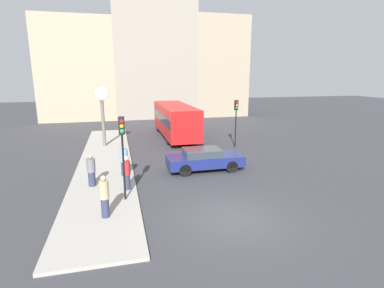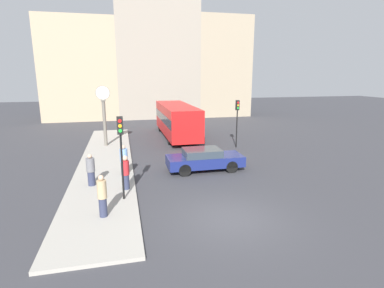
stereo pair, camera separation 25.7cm
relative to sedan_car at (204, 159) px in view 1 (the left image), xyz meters
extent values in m
plane|color=#38383D|center=(-0.64, -6.21, -0.69)|extent=(120.00, 120.00, 0.00)
cube|color=#A39E93|center=(-5.78, 3.07, -0.63)|extent=(3.26, 22.55, 0.13)
cube|color=tan|center=(-9.42, 24.12, 5.48)|extent=(9.00, 5.00, 12.35)
cube|color=gray|center=(0.29, 24.12, 9.20)|extent=(10.43, 5.00, 19.78)
cube|color=gray|center=(9.08, 24.12, 5.87)|extent=(7.14, 5.00, 13.13)
cube|color=navy|center=(0.04, 0.00, -0.09)|extent=(4.48, 1.79, 0.60)
cube|color=#2D3842|center=(-0.14, 0.00, 0.41)|extent=(2.15, 1.61, 0.42)
cylinder|color=black|center=(1.43, 0.79, -0.34)|extent=(0.71, 0.22, 0.71)
cylinder|color=black|center=(1.43, -0.79, -0.34)|extent=(0.71, 0.22, 0.71)
cylinder|color=black|center=(-1.35, 0.79, -0.34)|extent=(0.71, 0.22, 0.71)
cylinder|color=black|center=(-1.35, -0.79, -0.34)|extent=(0.71, 0.22, 0.71)
cube|color=red|center=(0.23, 10.24, 0.94)|extent=(2.56, 9.80, 2.55)
cube|color=#1E232D|center=(0.23, 10.24, 1.11)|extent=(2.59, 9.61, 0.76)
cylinder|color=black|center=(1.37, 13.28, -0.24)|extent=(0.28, 0.90, 0.90)
cylinder|color=black|center=(-0.91, 13.28, -0.24)|extent=(0.28, 0.90, 0.90)
cylinder|color=black|center=(1.37, 7.20, -0.24)|extent=(0.28, 0.90, 0.90)
cylinder|color=black|center=(-0.91, 7.20, -0.24)|extent=(0.28, 0.90, 0.90)
cylinder|color=black|center=(-4.72, -3.55, 0.92)|extent=(0.09, 0.09, 2.95)
cube|color=black|center=(-4.72, -3.55, 2.78)|extent=(0.26, 0.20, 0.76)
cylinder|color=red|center=(-4.72, -3.67, 2.98)|extent=(0.15, 0.04, 0.15)
cylinder|color=orange|center=(-4.72, -3.67, 2.78)|extent=(0.15, 0.04, 0.15)
cylinder|color=green|center=(-4.72, -3.67, 2.57)|extent=(0.15, 0.04, 0.15)
cylinder|color=black|center=(4.02, 5.07, 0.77)|extent=(0.09, 0.09, 2.93)
cube|color=black|center=(4.02, 5.07, 2.61)|extent=(0.26, 0.20, 0.76)
cylinder|color=red|center=(4.02, 4.95, 2.82)|extent=(0.15, 0.04, 0.15)
cylinder|color=orange|center=(4.02, 4.95, 2.61)|extent=(0.15, 0.04, 0.15)
cylinder|color=green|center=(4.02, 4.95, 2.40)|extent=(0.15, 0.04, 0.15)
cylinder|color=#666056|center=(-5.96, 7.49, 1.17)|extent=(0.26, 0.26, 3.46)
cube|color=#666056|center=(-5.96, 7.49, 2.97)|extent=(0.33, 0.33, 0.15)
cylinder|color=#666056|center=(-5.96, 7.49, 3.54)|extent=(1.07, 0.04, 1.07)
cylinder|color=white|center=(-5.96, 7.49, 3.54)|extent=(0.99, 0.06, 0.99)
cylinder|color=#2D334C|center=(-4.59, -2.36, -0.19)|extent=(0.30, 0.30, 0.74)
cylinder|color=red|center=(-4.59, -2.36, 0.52)|extent=(0.36, 0.36, 0.69)
sphere|color=tan|center=(-4.59, -2.36, 1.00)|extent=(0.26, 0.26, 0.26)
cylinder|color=#2D334C|center=(-5.52, -5.11, -0.17)|extent=(0.31, 0.31, 0.77)
cylinder|color=tan|center=(-5.52, -5.11, 0.57)|extent=(0.36, 0.36, 0.72)
sphere|color=tan|center=(-5.52, -5.11, 1.04)|extent=(0.22, 0.22, 0.22)
cylinder|color=#2D334C|center=(-4.64, -0.14, -0.18)|extent=(0.36, 0.36, 0.76)
cylinder|color=#729ED8|center=(-4.64, -0.14, 0.56)|extent=(0.42, 0.42, 0.71)
sphere|color=tan|center=(-4.64, -0.14, 1.02)|extent=(0.21, 0.21, 0.21)
cylinder|color=#2D334C|center=(-6.27, -1.44, -0.19)|extent=(0.35, 0.35, 0.73)
cylinder|color=slate|center=(-6.27, -1.44, 0.51)|extent=(0.41, 0.41, 0.68)
sphere|color=tan|center=(-6.27, -1.44, 0.96)|extent=(0.22, 0.22, 0.22)
camera|label=1|loc=(-4.87, -16.38, 4.86)|focal=28.00mm
camera|label=2|loc=(-4.62, -16.44, 4.86)|focal=28.00mm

